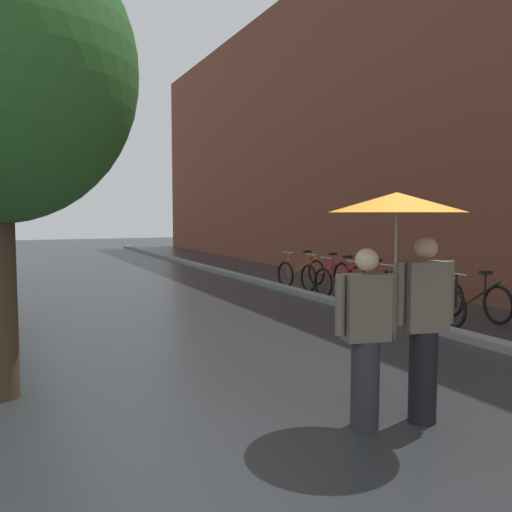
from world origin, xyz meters
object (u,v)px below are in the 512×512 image
(parked_bicycle_1, at_px, (429,298))
(parked_bicycle_3, at_px, (369,286))
(parked_bicycle_4, at_px, (341,281))
(parked_bicycle_0, at_px, (476,305))
(parked_bicycle_2, at_px, (404,291))
(couple_under_umbrella, at_px, (396,266))
(parked_bicycle_6, at_px, (301,273))
(parked_bicycle_5, at_px, (326,276))

(parked_bicycle_1, distance_m, parked_bicycle_3, 1.86)
(parked_bicycle_4, bearing_deg, parked_bicycle_0, -87.36)
(parked_bicycle_2, height_order, couple_under_umbrella, couple_under_umbrella)
(parked_bicycle_1, relative_size, parked_bicycle_3, 1.05)
(parked_bicycle_0, xyz_separation_m, parked_bicycle_1, (-0.20, 0.93, 0.00))
(parked_bicycle_0, bearing_deg, parked_bicycle_6, 91.61)
(parked_bicycle_0, relative_size, parked_bicycle_4, 0.98)
(parked_bicycle_4, distance_m, parked_bicycle_6, 1.90)
(parked_bicycle_5, distance_m, parked_bicycle_6, 0.97)
(parked_bicycle_4, height_order, parked_bicycle_5, same)
(parked_bicycle_1, relative_size, couple_under_umbrella, 0.54)
(parked_bicycle_0, height_order, parked_bicycle_5, same)
(parked_bicycle_1, bearing_deg, couple_under_umbrella, -135.69)
(parked_bicycle_3, distance_m, parked_bicycle_6, 2.99)
(parked_bicycle_1, distance_m, parked_bicycle_6, 4.85)
(parked_bicycle_2, distance_m, couple_under_umbrella, 6.33)
(parked_bicycle_0, bearing_deg, parked_bicycle_2, 91.02)
(parked_bicycle_0, distance_m, parked_bicycle_4, 3.88)
(couple_under_umbrella, bearing_deg, parked_bicycle_0, 35.17)
(couple_under_umbrella, bearing_deg, parked_bicycle_5, 61.95)
(parked_bicycle_4, relative_size, parked_bicycle_5, 1.02)
(parked_bicycle_1, relative_size, parked_bicycle_5, 1.02)
(parked_bicycle_3, distance_m, parked_bicycle_4, 1.09)
(parked_bicycle_2, distance_m, parked_bicycle_5, 2.99)
(parked_bicycle_2, bearing_deg, parked_bicycle_5, 89.34)
(parked_bicycle_2, xyz_separation_m, couple_under_umbrella, (-4.07, -4.72, 1.09))
(parked_bicycle_3, xyz_separation_m, parked_bicycle_5, (0.18, 2.03, 0.00))
(parked_bicycle_1, xyz_separation_m, parked_bicycle_4, (0.02, 2.95, 0.00))
(parked_bicycle_3, height_order, parked_bicycle_6, same)
(parked_bicycle_1, bearing_deg, parked_bicycle_6, 89.62)
(parked_bicycle_6, bearing_deg, parked_bicycle_1, -90.38)
(parked_bicycle_1, height_order, parked_bicycle_4, same)
(parked_bicycle_6, bearing_deg, couple_under_umbrella, -114.47)
(couple_under_umbrella, bearing_deg, parked_bicycle_4, 59.86)
(parked_bicycle_0, distance_m, parked_bicycle_5, 4.82)
(parked_bicycle_3, bearing_deg, parked_bicycle_2, -81.49)
(parked_bicycle_1, bearing_deg, parked_bicycle_0, -78.09)
(parked_bicycle_0, relative_size, parked_bicycle_2, 0.96)
(parked_bicycle_3, bearing_deg, parked_bicycle_4, 90.12)
(parked_bicycle_3, relative_size, parked_bicycle_5, 0.97)
(parked_bicycle_1, height_order, couple_under_umbrella, couple_under_umbrella)
(parked_bicycle_1, height_order, parked_bicycle_6, same)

